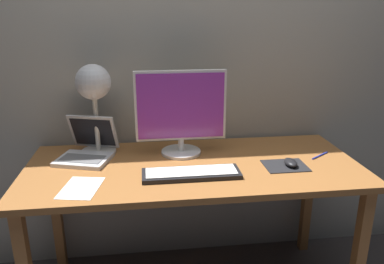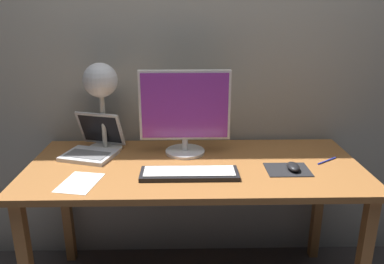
{
  "view_description": "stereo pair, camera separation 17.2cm",
  "coord_description": "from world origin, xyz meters",
  "px_view_note": "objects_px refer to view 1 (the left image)",
  "views": [
    {
      "loc": [
        -0.22,
        -1.67,
        1.45
      ],
      "look_at": [
        -0.01,
        -0.05,
        0.92
      ],
      "focal_mm": 35.38,
      "sensor_mm": 36.0,
      "label": 1
    },
    {
      "loc": [
        -0.05,
        -1.68,
        1.45
      ],
      "look_at": [
        -0.01,
        -0.05,
        0.92
      ],
      "focal_mm": 35.38,
      "sensor_mm": 36.0,
      "label": 2
    }
  ],
  "objects_px": {
    "monitor": "(181,111)",
    "laptop": "(88,146)",
    "desk_lamp": "(94,89)",
    "mouse": "(291,163)",
    "pen": "(320,155)",
    "keyboard_main": "(191,173)"
  },
  "relations": [
    {
      "from": "keyboard_main",
      "to": "pen",
      "type": "height_order",
      "value": "keyboard_main"
    },
    {
      "from": "mouse",
      "to": "pen",
      "type": "xyz_separation_m",
      "value": [
        0.2,
        0.11,
        -0.02
      ]
    },
    {
      "from": "keyboard_main",
      "to": "laptop",
      "type": "xyz_separation_m",
      "value": [
        -0.49,
        0.29,
        0.05
      ]
    },
    {
      "from": "mouse",
      "to": "pen",
      "type": "height_order",
      "value": "mouse"
    },
    {
      "from": "desk_lamp",
      "to": "pen",
      "type": "xyz_separation_m",
      "value": [
        1.12,
        -0.19,
        -0.33
      ]
    },
    {
      "from": "monitor",
      "to": "laptop",
      "type": "height_order",
      "value": "monitor"
    },
    {
      "from": "monitor",
      "to": "desk_lamp",
      "type": "distance_m",
      "value": 0.44
    },
    {
      "from": "laptop",
      "to": "desk_lamp",
      "type": "xyz_separation_m",
      "value": [
        0.04,
        0.05,
        0.28
      ]
    },
    {
      "from": "keyboard_main",
      "to": "laptop",
      "type": "bearing_deg",
      "value": 148.94
    },
    {
      "from": "monitor",
      "to": "laptop",
      "type": "xyz_separation_m",
      "value": [
        -0.47,
        0.01,
        -0.17
      ]
    },
    {
      "from": "mouse",
      "to": "pen",
      "type": "distance_m",
      "value": 0.23
    },
    {
      "from": "monitor",
      "to": "desk_lamp",
      "type": "xyz_separation_m",
      "value": [
        -0.42,
        0.06,
        0.11
      ]
    },
    {
      "from": "monitor",
      "to": "desk_lamp",
      "type": "relative_size",
      "value": 0.99
    },
    {
      "from": "laptop",
      "to": "desk_lamp",
      "type": "bearing_deg",
      "value": 50.68
    },
    {
      "from": "desk_lamp",
      "to": "mouse",
      "type": "bearing_deg",
      "value": -17.9
    },
    {
      "from": "mouse",
      "to": "pen",
      "type": "bearing_deg",
      "value": 28.25
    },
    {
      "from": "desk_lamp",
      "to": "mouse",
      "type": "distance_m",
      "value": 1.02
    },
    {
      "from": "laptop",
      "to": "desk_lamp",
      "type": "distance_m",
      "value": 0.29
    },
    {
      "from": "laptop",
      "to": "desk_lamp",
      "type": "relative_size",
      "value": 0.72
    },
    {
      "from": "monitor",
      "to": "pen",
      "type": "height_order",
      "value": "monitor"
    },
    {
      "from": "laptop",
      "to": "mouse",
      "type": "xyz_separation_m",
      "value": [
        0.97,
        -0.25,
        -0.04
      ]
    },
    {
      "from": "monitor",
      "to": "desk_lamp",
      "type": "bearing_deg",
      "value": 171.74
    }
  ]
}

